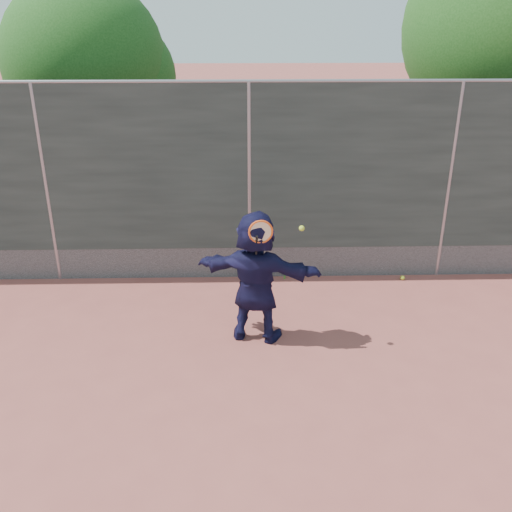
{
  "coord_description": "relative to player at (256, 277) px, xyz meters",
  "views": [
    {
      "loc": [
        -0.1,
        -4.69,
        3.96
      ],
      "look_at": [
        0.06,
        1.7,
        1.15
      ],
      "focal_mm": 40.0,
      "sensor_mm": 36.0,
      "label": 1
    }
  ],
  "objects": [
    {
      "name": "ground",
      "position": [
        -0.06,
        -1.7,
        -0.86
      ],
      "size": [
        80.0,
        80.0,
        0.0
      ],
      "primitive_type": "plane",
      "color": "#9E4C42",
      "rests_on": "ground"
    },
    {
      "name": "player",
      "position": [
        0.0,
        0.0,
        0.0
      ],
      "size": [
        1.67,
        0.89,
        1.72
      ],
      "primitive_type": "imported",
      "rotation": [
        0.0,
        0.0,
        2.89
      ],
      "color": "#151438",
      "rests_on": "ground"
    },
    {
      "name": "ball_ground",
      "position": [
        2.35,
        1.62,
        -0.83
      ],
      "size": [
        0.07,
        0.07,
        0.07
      ],
      "primitive_type": "sphere",
      "color": "#C0D62F",
      "rests_on": "ground"
    },
    {
      "name": "fence",
      "position": [
        -0.06,
        1.8,
        0.72
      ],
      "size": [
        20.0,
        0.06,
        3.03
      ],
      "color": "#38423D",
      "rests_on": "ground"
    },
    {
      "name": "swing_action",
      "position": [
        0.1,
        -0.19,
        0.67
      ],
      "size": [
        0.67,
        0.16,
        0.51
      ],
      "color": "#F05616",
      "rests_on": "ground"
    },
    {
      "name": "tree_left",
      "position": [
        -2.9,
        4.85,
        2.08
      ],
      "size": [
        3.15,
        3.0,
        4.53
      ],
      "color": "#382314",
      "rests_on": "ground"
    },
    {
      "name": "weed_clump",
      "position": [
        0.24,
        1.69,
        -0.73
      ],
      "size": [
        0.68,
        0.07,
        0.3
      ],
      "color": "#387226",
      "rests_on": "ground"
    }
  ]
}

